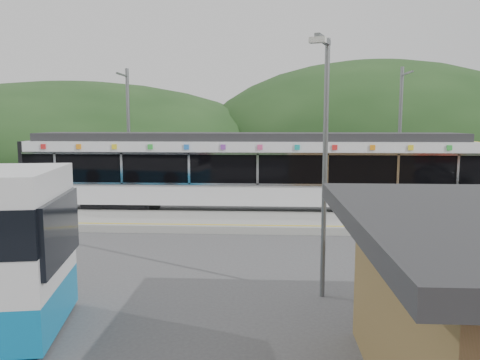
{
  "coord_description": "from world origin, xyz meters",
  "views": [
    {
      "loc": [
        0.2,
        -15.69,
        4.29
      ],
      "look_at": [
        -0.72,
        1.0,
        2.19
      ],
      "focal_mm": 35.0,
      "sensor_mm": 36.0,
      "label": 1
    }
  ],
  "objects": [
    {
      "name": "ground",
      "position": [
        0.0,
        0.0,
        0.0
      ],
      "size": [
        120.0,
        120.0,
        0.0
      ],
      "primitive_type": "plane",
      "color": "#4C4C4F",
      "rests_on": "ground"
    },
    {
      "name": "hills",
      "position": [
        6.19,
        5.29,
        0.0
      ],
      "size": [
        146.0,
        149.0,
        26.0
      ],
      "color": "#1E3D19",
      "rests_on": "ground"
    },
    {
      "name": "platform",
      "position": [
        0.0,
        3.3,
        0.15
      ],
      "size": [
        26.0,
        3.2,
        0.3
      ],
      "primitive_type": "cube",
      "color": "#9E9E99",
      "rests_on": "ground"
    },
    {
      "name": "yellow_line",
      "position": [
        0.0,
        2.0,
        0.3
      ],
      "size": [
        26.0,
        0.1,
        0.01
      ],
      "primitive_type": "cube",
      "color": "yellow",
      "rests_on": "platform"
    },
    {
      "name": "train",
      "position": [
        -0.63,
        6.0,
        2.06
      ],
      "size": [
        20.44,
        3.01,
        3.74
      ],
      "color": "black",
      "rests_on": "ground"
    },
    {
      "name": "catenary_mast_west",
      "position": [
        -7.0,
        8.56,
        3.65
      ],
      "size": [
        0.18,
        1.8,
        7.0
      ],
      "color": "slate",
      "rests_on": "ground"
    },
    {
      "name": "catenary_mast_east",
      "position": [
        7.0,
        8.56,
        3.65
      ],
      "size": [
        0.18,
        1.8,
        7.0
      ],
      "color": "slate",
      "rests_on": "ground"
    },
    {
      "name": "lamp_post",
      "position": [
        1.62,
        -4.62,
        3.69
      ],
      "size": [
        0.47,
        1.13,
        6.19
      ],
      "rotation": [
        0.0,
        0.0,
        -0.36
      ],
      "color": "slate",
      "rests_on": "ground"
    }
  ]
}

